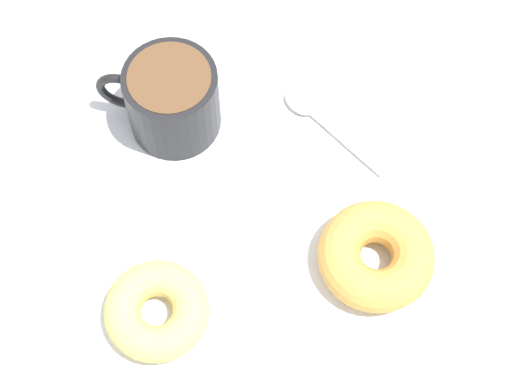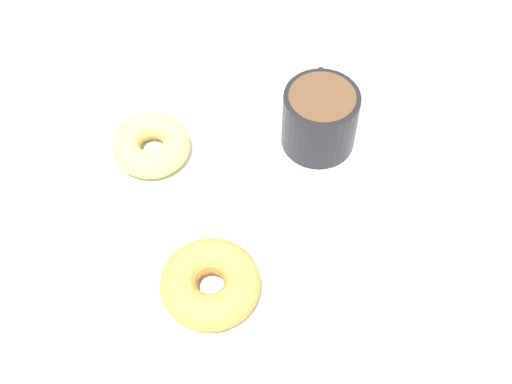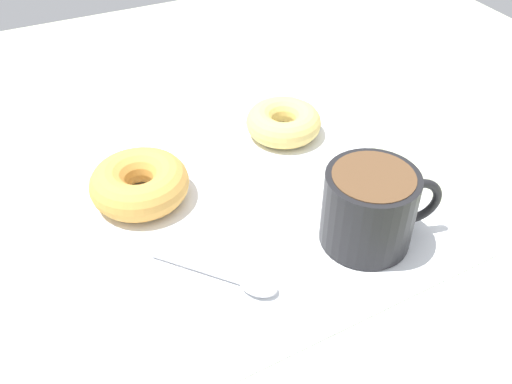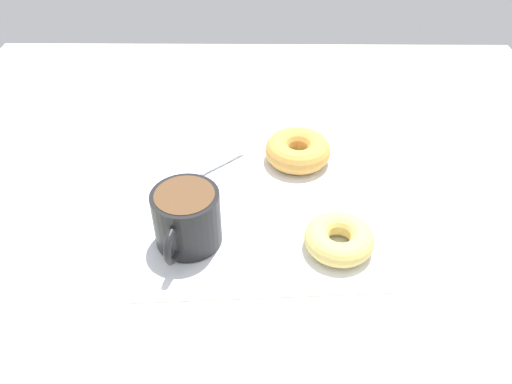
% 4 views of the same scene
% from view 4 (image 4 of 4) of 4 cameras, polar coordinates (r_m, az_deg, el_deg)
% --- Properties ---
extents(ground_plane, '(1.20, 1.20, 0.02)m').
position_cam_4_polar(ground_plane, '(0.74, -0.49, -3.19)').
color(ground_plane, beige).
extents(napkin, '(0.37, 0.37, 0.00)m').
position_cam_4_polar(napkin, '(0.75, -0.00, -1.26)').
color(napkin, white).
rests_on(napkin, ground_plane).
extents(coffee_cup, '(0.12, 0.09, 0.08)m').
position_cam_4_polar(coffee_cup, '(0.67, -7.95, -2.91)').
color(coffee_cup, black).
rests_on(coffee_cup, napkin).
extents(donut_near_cup, '(0.11, 0.11, 0.04)m').
position_cam_4_polar(donut_near_cup, '(0.82, 4.80, 4.78)').
color(donut_near_cup, gold).
rests_on(donut_near_cup, napkin).
extents(donut_far, '(0.09, 0.09, 0.03)m').
position_cam_4_polar(donut_far, '(0.68, 9.49, -5.28)').
color(donut_far, '#E5C66B').
rests_on(donut_far, napkin).
extents(spoon, '(0.10, 0.11, 0.01)m').
position_cam_4_polar(spoon, '(0.80, -6.66, 1.94)').
color(spoon, silver).
rests_on(spoon, napkin).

